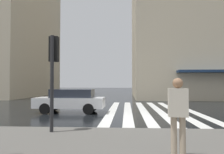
{
  "coord_description": "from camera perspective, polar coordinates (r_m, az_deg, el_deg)",
  "views": [
    {
      "loc": [
        -11.3,
        0.5,
        1.69
      ],
      "look_at": [
        2.67,
        1.39,
        2.15
      ],
      "focal_mm": 37.16,
      "sensor_mm": 36.0,
      "label": 1
    }
  ],
  "objects": [
    {
      "name": "ground_plane",
      "position": [
        11.44,
        6.2,
        -10.35
      ],
      "size": [
        220.0,
        220.0,
        0.0
      ],
      "primitive_type": "plane",
      "color": "black"
    },
    {
      "name": "zebra_crossing",
      "position": [
        15.48,
        9.53,
        -8.09
      ],
      "size": [
        13.0,
        5.5,
        0.01
      ],
      "color": "silver",
      "rests_on": "ground_plane"
    },
    {
      "name": "traffic_signal_post",
      "position": [
        7.98,
        -14.24,
        3.51
      ],
      "size": [
        0.44,
        0.3,
        3.16
      ],
      "color": "#232326",
      "rests_on": "sidewalk_pavement"
    },
    {
      "name": "car_white",
      "position": [
        14.24,
        -10.1,
        -5.6
      ],
      "size": [
        1.85,
        4.1,
        1.41
      ],
      "color": "silver",
      "rests_on": "ground_plane"
    },
    {
      "name": "pedestrian_by_billboard",
      "position": [
        5.15,
        15.93,
        -7.97
      ],
      "size": [
        0.27,
        0.42,
        1.68
      ],
      "color": "beige",
      "rests_on": "sidewalk_pavement"
    }
  ]
}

